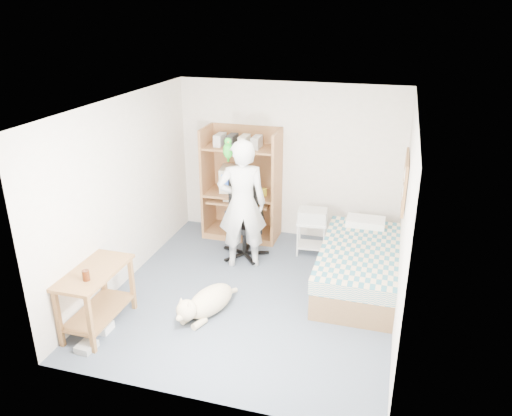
# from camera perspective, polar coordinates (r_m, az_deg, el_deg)

# --- Properties ---
(floor) EXTENTS (4.00, 4.00, 0.00)m
(floor) POSITION_cam_1_polar(r_m,az_deg,el_deg) (6.72, -0.25, -9.75)
(floor) COLOR #454D5E
(floor) RESTS_ON ground
(wall_back) EXTENTS (3.60, 0.02, 2.50)m
(wall_back) POSITION_cam_1_polar(r_m,az_deg,el_deg) (7.99, 3.79, 5.33)
(wall_back) COLOR beige
(wall_back) RESTS_ON floor
(wall_right) EXTENTS (0.02, 4.00, 2.50)m
(wall_right) POSITION_cam_1_polar(r_m,az_deg,el_deg) (5.94, 16.63, -1.60)
(wall_right) COLOR beige
(wall_right) RESTS_ON floor
(wall_left) EXTENTS (0.02, 4.00, 2.50)m
(wall_left) POSITION_cam_1_polar(r_m,az_deg,el_deg) (6.85, -14.89, 1.75)
(wall_left) COLOR beige
(wall_left) RESTS_ON floor
(ceiling) EXTENTS (3.60, 4.00, 0.02)m
(ceiling) POSITION_cam_1_polar(r_m,az_deg,el_deg) (5.80, -0.30, 11.73)
(ceiling) COLOR white
(ceiling) RESTS_ON wall_back
(computer_hutch) EXTENTS (1.20, 0.63, 1.80)m
(computer_hutch) POSITION_cam_1_polar(r_m,az_deg,el_deg) (8.05, -1.56, 2.30)
(computer_hutch) COLOR brown
(computer_hutch) RESTS_ON floor
(bed) EXTENTS (1.02, 2.02, 0.66)m
(bed) POSITION_cam_1_polar(r_m,az_deg,el_deg) (6.91, 11.68, -6.51)
(bed) COLOR brown
(bed) RESTS_ON floor
(side_desk) EXTENTS (0.50, 1.00, 0.75)m
(side_desk) POSITION_cam_1_polar(r_m,az_deg,el_deg) (6.13, -17.80, -8.92)
(side_desk) COLOR brown
(side_desk) RESTS_ON floor
(corkboard) EXTENTS (0.04, 0.94, 0.66)m
(corkboard) POSITION_cam_1_polar(r_m,az_deg,el_deg) (6.71, 16.67, 2.96)
(corkboard) COLOR #9A6D45
(corkboard) RESTS_ON wall_right
(office_chair) EXTENTS (0.65, 0.66, 1.14)m
(office_chair) POSITION_cam_1_polar(r_m,az_deg,el_deg) (7.54, -1.36, -2.50)
(office_chair) COLOR black
(office_chair) RESTS_ON floor
(person) EXTENTS (0.80, 0.66, 1.89)m
(person) POSITION_cam_1_polar(r_m,az_deg,el_deg) (7.04, -1.59, 0.42)
(person) COLOR silver
(person) RESTS_ON floor
(parrot) EXTENTS (0.14, 0.24, 0.38)m
(parrot) POSITION_cam_1_polar(r_m,az_deg,el_deg) (6.87, -3.21, 6.73)
(parrot) COLOR #198713
(parrot) RESTS_ON person
(dog) EXTENTS (0.59, 1.05, 0.41)m
(dog) POSITION_cam_1_polar(r_m,az_deg,el_deg) (6.24, -5.64, -10.64)
(dog) COLOR beige
(dog) RESTS_ON floor
(printer_cart) EXTENTS (0.48, 0.40, 0.54)m
(printer_cart) POSITION_cam_1_polar(r_m,az_deg,el_deg) (7.64, 6.39, -2.73)
(printer_cart) COLOR silver
(printer_cart) RESTS_ON floor
(printer) EXTENTS (0.45, 0.35, 0.18)m
(printer) POSITION_cam_1_polar(r_m,az_deg,el_deg) (7.53, 6.48, -0.85)
(printer) COLOR beige
(printer) RESTS_ON printer_cart
(crt_monitor) EXTENTS (0.47, 0.49, 0.39)m
(crt_monitor) POSITION_cam_1_polar(r_m,az_deg,el_deg) (8.06, -2.59, 3.37)
(crt_monitor) COLOR beige
(crt_monitor) RESTS_ON computer_hutch
(keyboard) EXTENTS (0.47, 0.21, 0.03)m
(keyboard) POSITION_cam_1_polar(r_m,az_deg,el_deg) (7.97, -2.09, 0.93)
(keyboard) COLOR beige
(keyboard) RESTS_ON computer_hutch
(pencil_cup) EXTENTS (0.08, 0.08, 0.12)m
(pencil_cup) POSITION_cam_1_polar(r_m,az_deg,el_deg) (7.87, 0.96, 1.82)
(pencil_cup) COLOR gold
(pencil_cup) RESTS_ON computer_hutch
(drink_glass) EXTENTS (0.08, 0.08, 0.12)m
(drink_glass) POSITION_cam_1_polar(r_m,az_deg,el_deg) (5.81, -18.86, -7.30)
(drink_glass) COLOR #421B0A
(drink_glass) RESTS_ON side_desk
(floor_box_a) EXTENTS (0.25, 0.20, 0.10)m
(floor_box_a) POSITION_cam_1_polar(r_m,az_deg,el_deg) (6.29, -17.32, -12.82)
(floor_box_a) COLOR white
(floor_box_a) RESTS_ON floor
(floor_box_b) EXTENTS (0.19, 0.23, 0.08)m
(floor_box_b) POSITION_cam_1_polar(r_m,az_deg,el_deg) (6.03, -18.80, -14.78)
(floor_box_b) COLOR #A9AAA5
(floor_box_b) RESTS_ON floor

